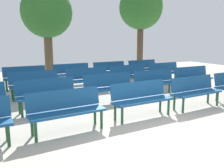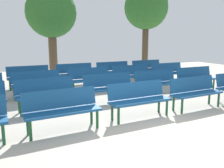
# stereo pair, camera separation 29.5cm
# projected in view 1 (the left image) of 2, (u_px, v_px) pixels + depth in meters

# --- Properties ---
(ground_plane) EXTENTS (24.00, 24.00, 0.00)m
(ground_plane) POSITION_uv_depth(u_px,v_px,m) (187.00, 140.00, 4.63)
(ground_plane) COLOR #B2A899
(bench_r0_c1) EXTENTS (1.63, 0.58, 0.87)m
(bench_r0_c1) POSITION_uv_depth(u_px,v_px,m) (66.00, 108.00, 4.98)
(bench_r0_c1) COLOR navy
(bench_r0_c1) RESTS_ON ground_plane
(bench_r0_c2) EXTENTS (1.62, 0.56, 0.87)m
(bench_r0_c2) POSITION_uv_depth(u_px,v_px,m) (141.00, 97.00, 5.92)
(bench_r0_c2) COLOR navy
(bench_r0_c2) RESTS_ON ground_plane
(bench_r0_c3) EXTENTS (1.63, 0.58, 0.87)m
(bench_r0_c3) POSITION_uv_depth(u_px,v_px,m) (195.00, 90.00, 6.76)
(bench_r0_c3) COLOR navy
(bench_r0_c3) RESTS_ON ground_plane
(bench_r1_c1) EXTENTS (1.63, 0.59, 0.87)m
(bench_r1_c1) POSITION_uv_depth(u_px,v_px,m) (47.00, 93.00, 6.39)
(bench_r1_c1) COLOR navy
(bench_r1_c1) RESTS_ON ground_plane
(bench_r1_c2) EXTENTS (1.61, 0.52, 0.87)m
(bench_r1_c2) POSITION_uv_depth(u_px,v_px,m) (109.00, 86.00, 7.32)
(bench_r1_c2) COLOR navy
(bench_r1_c2) RESTS_ON ground_plane
(bench_r1_c3) EXTENTS (1.61, 0.53, 0.87)m
(bench_r1_c3) POSITION_uv_depth(u_px,v_px,m) (156.00, 81.00, 8.16)
(bench_r1_c3) COLOR navy
(bench_r1_c3) RESTS_ON ground_plane
(bench_r1_c4) EXTENTS (1.61, 0.50, 0.87)m
(bench_r1_c4) POSITION_uv_depth(u_px,v_px,m) (193.00, 77.00, 9.11)
(bench_r1_c4) COLOR navy
(bench_r1_c4) RESTS_ON ground_plane
(bench_r2_c1) EXTENTS (1.62, 0.55, 0.87)m
(bench_r2_c1) POSITION_uv_depth(u_px,v_px,m) (35.00, 83.00, 7.84)
(bench_r2_c1) COLOR navy
(bench_r2_c1) RESTS_ON ground_plane
(bench_r2_c2) EXTENTS (1.61, 0.52, 0.87)m
(bench_r2_c2) POSITION_uv_depth(u_px,v_px,m) (88.00, 78.00, 8.76)
(bench_r2_c2) COLOR navy
(bench_r2_c2) RESTS_ON ground_plane
(bench_r2_c3) EXTENTS (1.61, 0.51, 0.87)m
(bench_r2_c3) POSITION_uv_depth(u_px,v_px,m) (129.00, 74.00, 9.66)
(bench_r2_c3) COLOR navy
(bench_r2_c3) RESTS_ON ground_plane
(bench_r2_c4) EXTENTS (1.62, 0.55, 0.87)m
(bench_r2_c4) POSITION_uv_depth(u_px,v_px,m) (165.00, 71.00, 10.57)
(bench_r2_c4) COLOR navy
(bench_r2_c4) RESTS_ON ground_plane
(bench_r3_c1) EXTENTS (1.61, 0.52, 0.87)m
(bench_r3_c1) POSITION_uv_depth(u_px,v_px,m) (25.00, 76.00, 9.24)
(bench_r3_c1) COLOR navy
(bench_r3_c1) RESTS_ON ground_plane
(bench_r3_c2) EXTENTS (1.62, 0.56, 0.87)m
(bench_r3_c2) POSITION_uv_depth(u_px,v_px,m) (72.00, 72.00, 10.20)
(bench_r3_c2) COLOR navy
(bench_r3_c2) RESTS_ON ground_plane
(bench_r3_c3) EXTENTS (1.61, 0.53, 0.87)m
(bench_r3_c3) POSITION_uv_depth(u_px,v_px,m) (110.00, 70.00, 11.04)
(bench_r3_c3) COLOR navy
(bench_r3_c3) RESTS_ON ground_plane
(bench_r3_c4) EXTENTS (1.62, 0.54, 0.87)m
(bench_r3_c4) POSITION_uv_depth(u_px,v_px,m) (144.00, 68.00, 11.94)
(bench_r3_c4) COLOR navy
(bench_r3_c4) RESTS_ON ground_plane
(tree_1) EXTENTS (2.37, 2.37, 4.33)m
(tree_1) POSITION_uv_depth(u_px,v_px,m) (47.00, 13.00, 11.07)
(tree_1) COLOR brown
(tree_1) RESTS_ON ground_plane
(tree_2) EXTENTS (2.56, 2.56, 5.02)m
(tree_2) POSITION_uv_depth(u_px,v_px,m) (141.00, 8.00, 14.04)
(tree_2) COLOR #4C3A28
(tree_2) RESTS_ON ground_plane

